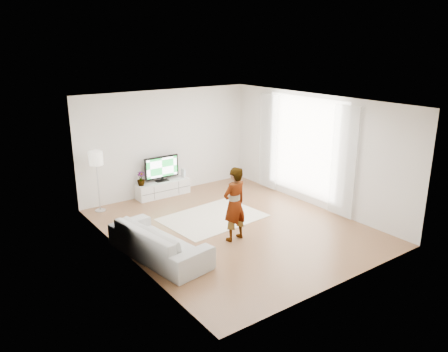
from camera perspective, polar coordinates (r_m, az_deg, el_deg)
floor at (r=9.88m, az=1.21°, el=-6.64°), size 6.00×6.00×0.00m
ceiling at (r=9.12m, az=1.33°, el=9.68°), size 6.00×6.00×0.00m
wall_left at (r=8.21m, az=-12.82°, el=-1.63°), size 0.02×6.00×2.80m
wall_right at (r=11.04m, az=11.71°, el=3.24°), size 0.02×6.00×2.80m
wall_back at (r=11.86m, az=-7.50°, el=4.40°), size 5.00×0.02×2.80m
wall_front at (r=7.36m, az=15.49°, el=-4.05°), size 5.00×0.02×2.80m
window at (r=11.21m, az=10.53°, el=3.78°), size 0.01×2.60×2.50m
curtain_near at (r=10.35m, az=15.36°, el=1.78°), size 0.04×0.70×2.60m
curtain_far at (r=12.09m, az=5.81°, el=4.46°), size 0.04×0.70×2.60m
media_console at (r=11.85m, az=-7.97°, el=-1.63°), size 1.46×0.42×0.41m
television at (r=11.71m, az=-8.15°, el=1.08°), size 0.98×0.19×0.68m
game_console at (r=12.05m, az=-5.35°, el=0.40°), size 0.06×0.18×0.24m
potted_plant at (r=11.47m, az=-10.79°, el=-0.36°), size 0.23×0.23×0.36m
rug at (r=10.36m, az=-1.48°, el=-5.44°), size 2.40×1.82×0.01m
player at (r=8.96m, az=1.38°, el=-3.69°), size 0.62×0.44×1.57m
sofa at (r=8.54m, az=-8.49°, el=-8.39°), size 1.22×2.37×0.66m
floor_lamp at (r=10.82m, az=-16.37°, el=1.92°), size 0.33×0.33×1.50m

